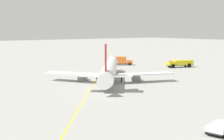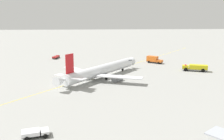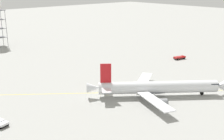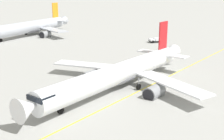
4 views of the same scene
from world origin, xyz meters
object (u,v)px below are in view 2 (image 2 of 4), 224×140
at_px(airliner_main, 101,71).
at_px(ops_pickup_truck, 56,57).
at_px(catering_truck_truck, 154,59).
at_px(pushback_tug_truck, 35,133).
at_px(fire_tender_truck, 195,67).

distance_m(airliner_main, ops_pickup_truck, 46.87).
xyz_separation_m(catering_truck_truck, pushback_tug_truck, (69.22, -37.56, -0.85)).
height_order(airliner_main, pushback_tug_truck, airliner_main).
bearing_deg(fire_tender_truck, catering_truck_truck, -34.98).
bearing_deg(pushback_tug_truck, fire_tender_truck, 31.38).
distance_m(catering_truck_truck, ops_pickup_truck, 48.50).
relative_size(pushback_tug_truck, ops_pickup_truck, 0.87).
bearing_deg(ops_pickup_truck, airliner_main, -138.57).
relative_size(pushback_tug_truck, fire_tender_truck, 0.52).
xyz_separation_m(airliner_main, ops_pickup_truck, (-41.64, -21.45, -1.77)).
xyz_separation_m(pushback_tug_truck, ops_pickup_truck, (-84.39, -8.50, 0.00)).
height_order(airliner_main, fire_tender_truck, airliner_main).
xyz_separation_m(catering_truck_truck, ops_pickup_truck, (-15.17, -46.06, -0.85)).
distance_m(airliner_main, fire_tender_truck, 37.91).
height_order(catering_truck_truck, fire_tender_truck, catering_truck_truck).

